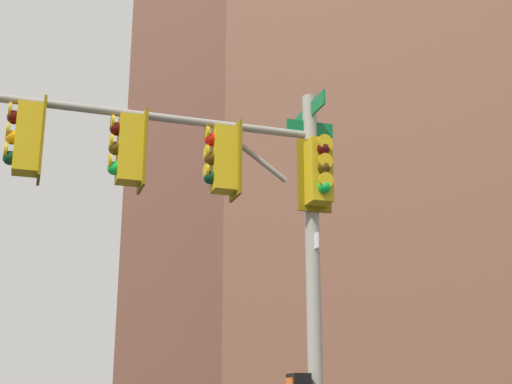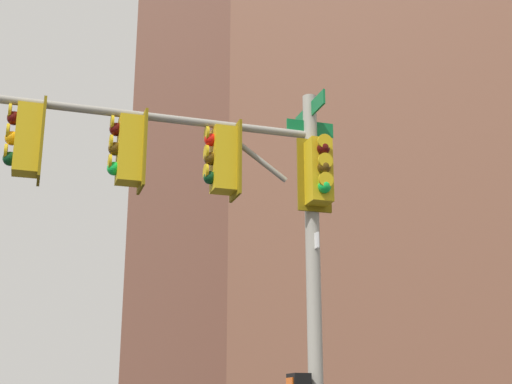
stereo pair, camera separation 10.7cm
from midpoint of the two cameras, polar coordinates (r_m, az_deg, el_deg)
The scene contains 3 objects.
signal_pole_assembly at distance 10.68m, azimuth -2.32°, elevation -1.28°, with size 3.66×4.50×7.09m.
building_brick_nearside at distance 42.32m, azimuth 17.51°, elevation 8.46°, with size 23.17×20.60×39.38m, color brown.
building_brick_midblock at distance 48.51m, azimuth 4.86°, elevation 3.39°, with size 18.30×17.41×37.73m, color brown.
Camera 2 is at (9.89, 3.27, 2.26)m, focal length 51.09 mm.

